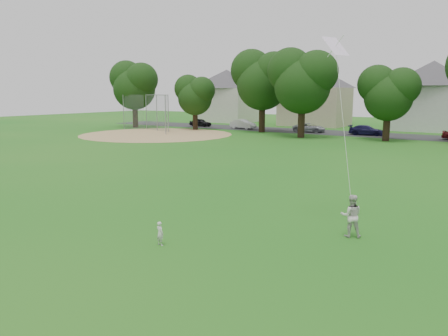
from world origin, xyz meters
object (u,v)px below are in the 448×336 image
Objects in this scene: older_boy at (351,216)px; baseball_backstop at (153,113)px; kite at (343,125)px; toddler at (160,233)px.

older_boy is 0.15× the size of baseball_backstop.
kite is at bearing -66.90° from older_boy.
baseball_backstop is at bearing 141.78° from kite.
older_boy is (4.86, 4.32, 0.34)m from toddler.
baseball_backstop is (-35.00, 27.63, 1.57)m from older_boy.
toddler is 43.96m from baseball_backstop.
baseball_backstop is at bearing -37.99° from toddler.
toddler is 0.13× the size of kite.
older_boy is 0.25× the size of kite.
older_boy is at bearing -42.14° from kite.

